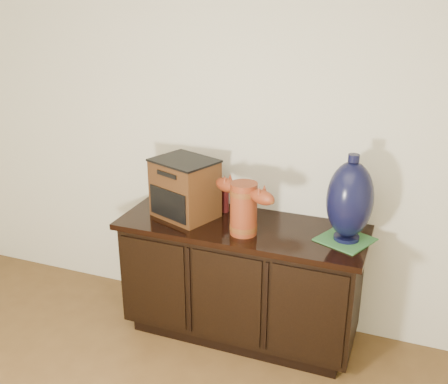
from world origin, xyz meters
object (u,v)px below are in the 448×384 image
at_px(sideboard, 241,279).
at_px(terracotta_vessel, 244,205).
at_px(lamp_base, 350,200).
at_px(tv_radio, 185,188).
at_px(spray_can, 224,198).

relative_size(sideboard, terracotta_vessel, 3.48).
bearing_deg(lamp_base, sideboard, -178.79).
bearing_deg(lamp_base, terracotta_vessel, -167.91).
height_order(tv_radio, lamp_base, lamp_base).
bearing_deg(tv_radio, spray_can, 58.24).
distance_m(sideboard, lamp_base, 0.86).
bearing_deg(sideboard, spray_can, 138.07).
relative_size(tv_radio, lamp_base, 0.89).
distance_m(sideboard, terracotta_vessel, 0.55).
xyz_separation_m(sideboard, lamp_base, (0.60, 0.01, 0.61)).
xyz_separation_m(terracotta_vessel, lamp_base, (0.56, 0.12, 0.07)).
distance_m(terracotta_vessel, tv_radio, 0.43).
xyz_separation_m(terracotta_vessel, tv_radio, (-0.41, 0.11, 0.01)).
height_order(terracotta_vessel, lamp_base, lamp_base).
relative_size(sideboard, spray_can, 8.40).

